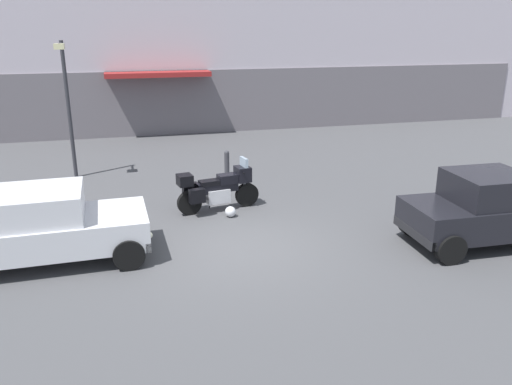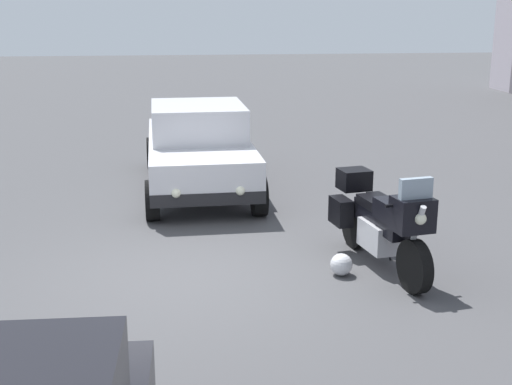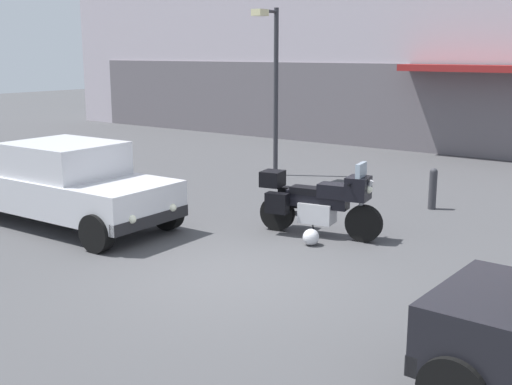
# 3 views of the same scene
# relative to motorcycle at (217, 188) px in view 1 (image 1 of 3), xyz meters

# --- Properties ---
(ground_plane) EXTENTS (80.00, 80.00, 0.00)m
(ground_plane) POSITION_rel_motorcycle_xyz_m (0.06, -2.46, -0.62)
(ground_plane) COLOR #424244
(motorcycle) EXTENTS (2.25, 0.94, 1.36)m
(motorcycle) POSITION_rel_motorcycle_xyz_m (0.00, 0.00, 0.00)
(motorcycle) COLOR black
(motorcycle) RESTS_ON ground
(helmet) EXTENTS (0.28, 0.28, 0.28)m
(helmet) POSITION_rel_motorcycle_xyz_m (0.23, -0.57, -0.48)
(helmet) COLOR silver
(helmet) RESTS_ON ground
(car_hatchback_near) EXTENTS (3.92, 1.89, 1.64)m
(car_hatchback_near) POSITION_rel_motorcycle_xyz_m (5.48, -3.64, 0.19)
(car_hatchback_near) COLOR black
(car_hatchback_near) RESTS_ON ground
(car_sedan_far) EXTENTS (4.61, 2.01, 1.56)m
(car_sedan_far) POSITION_rel_motorcycle_xyz_m (-4.16, -2.16, 0.16)
(car_sedan_far) COLOR silver
(car_sedan_far) RESTS_ON ground
(streetlamp_curbside) EXTENTS (0.28, 0.94, 4.26)m
(streetlamp_curbside) POSITION_rel_motorcycle_xyz_m (-3.85, 4.11, 2.01)
(streetlamp_curbside) COLOR #2D2D33
(streetlamp_curbside) RESTS_ON ground
(bollard_curbside) EXTENTS (0.16, 0.16, 0.86)m
(bollard_curbside) POSITION_rel_motorcycle_xyz_m (0.90, 3.10, -0.16)
(bollard_curbside) COLOR #333338
(bollard_curbside) RESTS_ON ground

